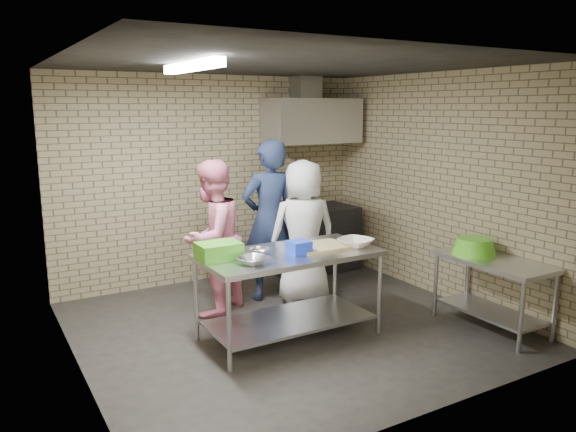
# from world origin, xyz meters

# --- Properties ---
(floor) EXTENTS (4.20, 4.20, 0.00)m
(floor) POSITION_xyz_m (0.00, 0.00, 0.00)
(floor) COLOR black
(floor) RESTS_ON ground
(ceiling) EXTENTS (4.20, 4.20, 0.00)m
(ceiling) POSITION_xyz_m (0.00, 0.00, 2.70)
(ceiling) COLOR black
(ceiling) RESTS_ON ground
(back_wall) EXTENTS (4.20, 0.06, 2.70)m
(back_wall) POSITION_xyz_m (0.00, 2.00, 1.35)
(back_wall) COLOR #94825C
(back_wall) RESTS_ON ground
(front_wall) EXTENTS (4.20, 0.06, 2.70)m
(front_wall) POSITION_xyz_m (0.00, -2.00, 1.35)
(front_wall) COLOR #94825C
(front_wall) RESTS_ON ground
(left_wall) EXTENTS (0.06, 4.00, 2.70)m
(left_wall) POSITION_xyz_m (-2.10, 0.00, 1.35)
(left_wall) COLOR #94825C
(left_wall) RESTS_ON ground
(right_wall) EXTENTS (0.06, 4.00, 2.70)m
(right_wall) POSITION_xyz_m (2.10, 0.00, 1.35)
(right_wall) COLOR #94825C
(right_wall) RESTS_ON ground
(prep_table) EXTENTS (1.77, 0.88, 0.88)m
(prep_table) POSITION_xyz_m (-0.14, -0.23, 0.44)
(prep_table) COLOR #B2B4B9
(prep_table) RESTS_ON floor
(side_counter) EXTENTS (0.60, 1.20, 0.75)m
(side_counter) POSITION_xyz_m (1.80, -1.10, 0.38)
(side_counter) COLOR silver
(side_counter) RESTS_ON floor
(stove) EXTENTS (1.20, 0.70, 0.90)m
(stove) POSITION_xyz_m (1.35, 1.65, 0.45)
(stove) COLOR black
(stove) RESTS_ON floor
(range_hood) EXTENTS (1.30, 0.60, 0.60)m
(range_hood) POSITION_xyz_m (1.35, 1.70, 2.10)
(range_hood) COLOR silver
(range_hood) RESTS_ON back_wall
(hood_duct) EXTENTS (0.35, 0.30, 0.30)m
(hood_duct) POSITION_xyz_m (1.35, 1.85, 2.55)
(hood_duct) COLOR #A5A8AD
(hood_duct) RESTS_ON back_wall
(wall_shelf) EXTENTS (0.80, 0.20, 0.04)m
(wall_shelf) POSITION_xyz_m (1.65, 1.89, 1.92)
(wall_shelf) COLOR #3F2B19
(wall_shelf) RESTS_ON back_wall
(fluorescent_fixture) EXTENTS (0.10, 1.25, 0.08)m
(fluorescent_fixture) POSITION_xyz_m (-1.00, 0.00, 2.64)
(fluorescent_fixture) COLOR white
(fluorescent_fixture) RESTS_ON ceiling
(green_crate) EXTENTS (0.39, 0.29, 0.16)m
(green_crate) POSITION_xyz_m (-0.84, -0.11, 0.96)
(green_crate) COLOR #429F1D
(green_crate) RESTS_ON prep_table
(blue_tub) EXTENTS (0.20, 0.20, 0.13)m
(blue_tub) POSITION_xyz_m (-0.09, -0.33, 0.95)
(blue_tub) COLOR blue
(blue_tub) RESTS_ON prep_table
(cutting_board) EXTENTS (0.54, 0.41, 0.03)m
(cutting_board) POSITION_xyz_m (0.21, -0.25, 0.90)
(cutting_board) COLOR tan
(cutting_board) RESTS_ON prep_table
(mixing_bowl_a) EXTENTS (0.35, 0.35, 0.07)m
(mixing_bowl_a) POSITION_xyz_m (-0.64, -0.43, 0.92)
(mixing_bowl_a) COLOR silver
(mixing_bowl_a) RESTS_ON prep_table
(mixing_bowl_b) EXTENTS (0.27, 0.27, 0.07)m
(mixing_bowl_b) POSITION_xyz_m (-0.44, -0.18, 0.92)
(mixing_bowl_b) COLOR silver
(mixing_bowl_b) RESTS_ON prep_table
(ceramic_bowl) EXTENTS (0.43, 0.43, 0.08)m
(ceramic_bowl) POSITION_xyz_m (0.56, -0.38, 0.93)
(ceramic_bowl) COLOR beige
(ceramic_bowl) RESTS_ON prep_table
(green_basin) EXTENTS (0.46, 0.46, 0.17)m
(green_basin) POSITION_xyz_m (1.78, -0.85, 0.83)
(green_basin) COLOR #59C626
(green_basin) RESTS_ON side_counter
(bottle_red) EXTENTS (0.07, 0.07, 0.18)m
(bottle_red) POSITION_xyz_m (1.40, 1.89, 2.03)
(bottle_red) COLOR #B22619
(bottle_red) RESTS_ON wall_shelf
(bottle_green) EXTENTS (0.06, 0.06, 0.15)m
(bottle_green) POSITION_xyz_m (1.80, 1.89, 2.02)
(bottle_green) COLOR green
(bottle_green) RESTS_ON wall_shelf
(man_navy) EXTENTS (0.72, 0.48, 1.92)m
(man_navy) POSITION_xyz_m (0.26, 0.91, 0.96)
(man_navy) COLOR #141933
(man_navy) RESTS_ON floor
(woman_pink) EXTENTS (1.06, 1.00, 1.73)m
(woman_pink) POSITION_xyz_m (-0.53, 0.79, 0.86)
(woman_pink) COLOR pink
(woman_pink) RESTS_ON floor
(woman_white) EXTENTS (0.92, 0.69, 1.69)m
(woman_white) POSITION_xyz_m (0.55, 0.62, 0.85)
(woman_white) COLOR white
(woman_white) RESTS_ON floor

